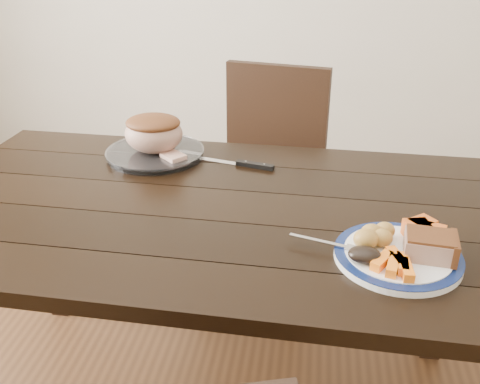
# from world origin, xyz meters

# --- Properties ---
(dining_table) EXTENTS (1.62, 0.94, 0.75)m
(dining_table) POSITION_xyz_m (0.00, 0.00, 0.66)
(dining_table) COLOR black
(dining_table) RESTS_ON ground
(chair_far) EXTENTS (0.49, 0.50, 0.93)m
(chair_far) POSITION_xyz_m (0.08, 0.74, 0.52)
(chair_far) COLOR black
(chair_far) RESTS_ON ground
(dinner_plate) EXTENTS (0.28, 0.28, 0.02)m
(dinner_plate) POSITION_xyz_m (0.46, -0.20, 0.76)
(dinner_plate) COLOR white
(dinner_plate) RESTS_ON dining_table
(plate_rim) EXTENTS (0.28, 0.28, 0.02)m
(plate_rim) POSITION_xyz_m (0.46, -0.20, 0.77)
(plate_rim) COLOR #0E1C48
(plate_rim) RESTS_ON dinner_plate
(serving_platter) EXTENTS (0.30, 0.30, 0.02)m
(serving_platter) POSITION_xyz_m (-0.24, 0.30, 0.76)
(serving_platter) COLOR white
(serving_platter) RESTS_ON dining_table
(pork_slice) EXTENTS (0.11, 0.09, 0.05)m
(pork_slice) POSITION_xyz_m (0.52, -0.21, 0.79)
(pork_slice) COLOR tan
(pork_slice) RESTS_ON dinner_plate
(roasted_potatoes) EXTENTS (0.10, 0.10, 0.05)m
(roasted_potatoes) POSITION_xyz_m (0.41, -0.18, 0.79)
(roasted_potatoes) COLOR gold
(roasted_potatoes) RESTS_ON dinner_plate
(carrot_batons) EXTENTS (0.09, 0.11, 0.02)m
(carrot_batons) POSITION_xyz_m (0.45, -0.27, 0.78)
(carrot_batons) COLOR orange
(carrot_batons) RESTS_ON dinner_plate
(pumpkin_wedges) EXTENTS (0.10, 0.09, 0.04)m
(pumpkin_wedges) POSITION_xyz_m (0.52, -0.13, 0.79)
(pumpkin_wedges) COLOR orange
(pumpkin_wedges) RESTS_ON dinner_plate
(dark_mushroom) EXTENTS (0.07, 0.05, 0.03)m
(dark_mushroom) POSITION_xyz_m (0.38, -0.25, 0.79)
(dark_mushroom) COLOR black
(dark_mushroom) RESTS_ON dinner_plate
(fork) EXTENTS (0.18, 0.07, 0.00)m
(fork) POSITION_xyz_m (0.32, -0.19, 0.77)
(fork) COLOR silver
(fork) RESTS_ON dinner_plate
(roast_joint) EXTENTS (0.18, 0.16, 0.12)m
(roast_joint) POSITION_xyz_m (-0.24, 0.30, 0.83)
(roast_joint) COLOR tan
(roast_joint) RESTS_ON serving_platter
(cut_slice) EXTENTS (0.09, 0.09, 0.02)m
(cut_slice) POSITION_xyz_m (-0.17, 0.24, 0.78)
(cut_slice) COLOR tan
(cut_slice) RESTS_ON serving_platter
(carving_knife) EXTENTS (0.32, 0.09, 0.01)m
(carving_knife) POSITION_xyz_m (0.05, 0.26, 0.76)
(carving_knife) COLOR silver
(carving_knife) RESTS_ON dining_table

